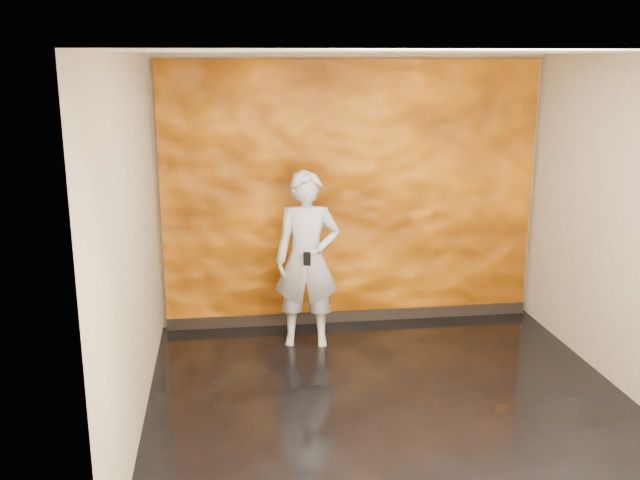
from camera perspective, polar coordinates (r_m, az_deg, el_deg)
The scene contains 5 objects.
room at distance 5.55m, azimuth 6.17°, elevation 0.07°, with size 4.02×4.02×2.81m.
feature_wall at distance 7.42m, azimuth 2.53°, elevation 3.62°, with size 3.90×0.06×2.75m, color orange.
baseboard at distance 7.74m, azimuth 2.48°, elevation -6.08°, with size 3.90×0.04×0.12m, color black.
man at distance 6.91m, azimuth -1.04°, elevation -1.58°, with size 0.63×0.41×1.73m, color #9DA5AE.
phone at distance 6.63m, azimuth -1.04°, elevation -1.52°, with size 0.07×0.01×0.13m, color black.
Camera 1 is at (-1.32, -5.21, 2.76)m, focal length 40.00 mm.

